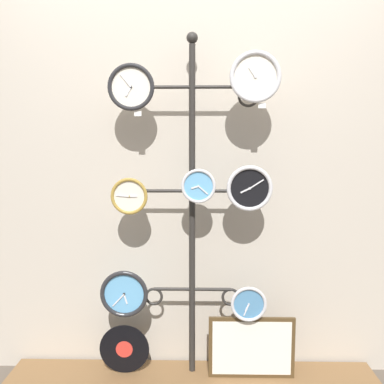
% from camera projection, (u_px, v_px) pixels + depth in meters
% --- Properties ---
extents(shop_wall, '(4.40, 0.04, 2.80)m').
position_uv_depth(shop_wall, '(193.00, 149.00, 2.73)').
color(shop_wall, '#BCB2A3').
rests_on(shop_wall, ground_plane).
extents(low_shelf, '(2.20, 0.36, 0.06)m').
position_uv_depth(low_shelf, '(192.00, 380.00, 2.68)').
color(low_shelf, brown).
rests_on(low_shelf, ground_plane).
extents(display_stand, '(0.79, 0.38, 2.06)m').
position_uv_depth(display_stand, '(192.00, 265.00, 2.66)').
color(display_stand, '#282623').
rests_on(display_stand, ground_plane).
extents(clock_top_left, '(0.26, 0.04, 0.26)m').
position_uv_depth(clock_top_left, '(131.00, 87.00, 2.46)').
color(clock_top_left, silver).
extents(clock_top_right, '(0.28, 0.04, 0.28)m').
position_uv_depth(clock_top_right, '(255.00, 77.00, 2.41)').
color(clock_top_right, silver).
extents(clock_middle_left, '(0.21, 0.04, 0.21)m').
position_uv_depth(clock_middle_left, '(129.00, 196.00, 2.51)').
color(clock_middle_left, silver).
extents(clock_middle_center, '(0.19, 0.04, 0.19)m').
position_uv_depth(clock_middle_center, '(198.00, 186.00, 2.49)').
color(clock_middle_center, '#60A8DB').
extents(clock_middle_right, '(0.26, 0.04, 0.26)m').
position_uv_depth(clock_middle_right, '(250.00, 188.00, 2.50)').
color(clock_middle_right, black).
extents(clock_bottom_left, '(0.28, 0.04, 0.28)m').
position_uv_depth(clock_bottom_left, '(124.00, 294.00, 2.58)').
color(clock_bottom_left, '#60A8DB').
extents(clock_bottom_right, '(0.21, 0.04, 0.21)m').
position_uv_depth(clock_bottom_right, '(249.00, 304.00, 2.57)').
color(clock_bottom_right, '#4C84B2').
extents(vinyl_record, '(0.30, 0.01, 0.30)m').
position_uv_depth(vinyl_record, '(124.00, 349.00, 2.69)').
color(vinyl_record, black).
rests_on(vinyl_record, low_shelf).
extents(picture_frame, '(0.51, 0.02, 0.37)m').
position_uv_depth(picture_frame, '(252.00, 348.00, 2.64)').
color(picture_frame, '#4C381E').
rests_on(picture_frame, low_shelf).
extents(price_tag_upper, '(0.04, 0.00, 0.03)m').
position_uv_depth(price_tag_upper, '(138.00, 114.00, 2.48)').
color(price_tag_upper, white).
extents(price_tag_mid, '(0.04, 0.00, 0.03)m').
position_uv_depth(price_tag_mid, '(262.00, 106.00, 2.43)').
color(price_tag_mid, white).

